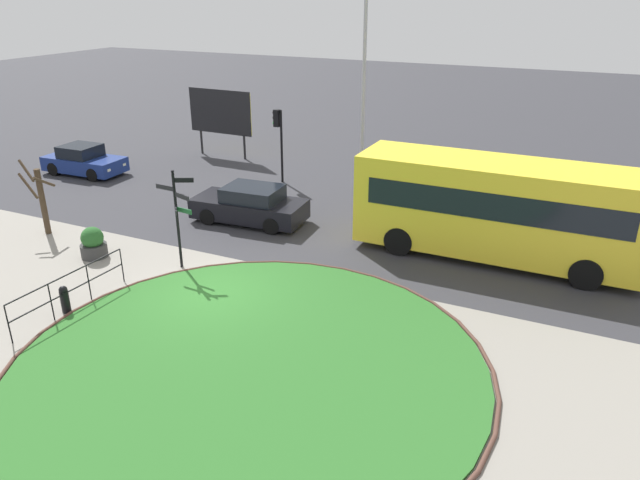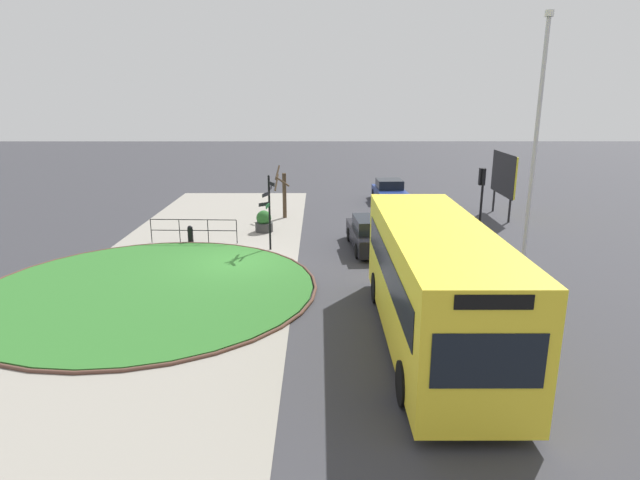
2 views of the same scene
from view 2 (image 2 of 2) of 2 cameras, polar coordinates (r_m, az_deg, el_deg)
The scene contains 15 objects.
ground at distance 21.68m, azimuth -9.05°, elevation -2.55°, with size 120.00×120.00×0.00m, color #333338.
sidewalk_paving at distance 22.02m, azimuth -13.58°, elevation -2.49°, with size 32.00×8.48×0.02m, color gray.
grass_island at distance 19.53m, azimuth -18.06°, elevation -5.01°, with size 11.56×11.56×0.10m, color #2D6B28.
grass_kerb_ring at distance 19.53m, azimuth -18.06°, elevation -4.99°, with size 11.87×11.87×0.11m, color brown.
signpost_directional at distance 22.88m, azimuth -5.56°, elevation 3.68°, with size 1.44×0.73×3.33m.
bollard_foreground at distance 25.00m, azimuth -13.89°, elevation 0.62°, with size 0.25×0.25×0.84m.
railing_grass_edge at distance 24.83m, azimuth -13.56°, elevation 1.27°, with size 0.19×4.01×1.14m.
bus_yellow at distance 14.43m, azimuth 12.28°, elevation -4.50°, with size 9.34×2.69×3.32m.
car_near_lane at distance 34.15m, azimuth 7.55°, elevation 5.20°, with size 4.04×1.97×1.43m.
car_far_lane at distance 23.37m, azimuth 5.79°, elevation 0.63°, with size 4.52×2.17×1.46m.
traffic_light_near at distance 25.47m, azimuth 17.13°, elevation 5.44°, with size 0.49×0.27×3.40m.
lamppost_tall at distance 21.79m, azimuth 22.40°, elevation 10.22°, with size 0.32×0.32×9.55m.
billboard_left at distance 31.09m, azimuth 19.32°, elevation 6.68°, with size 3.85×0.22×3.59m.
planter_near_signpost at distance 26.43m, azimuth -6.10°, elevation 1.92°, with size 0.88×0.88×1.09m.
street_tree_bare at distance 29.21m, azimuth -4.00°, elevation 5.16°, with size 0.99×0.86×2.90m.
Camera 2 is at (20.38, 3.35, 6.59)m, focal length 29.48 mm.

